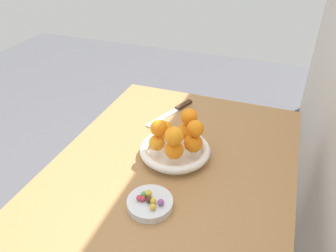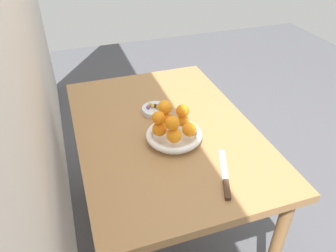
% 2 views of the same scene
% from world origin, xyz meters
% --- Properties ---
extents(dining_table, '(1.10, 0.76, 0.74)m').
position_xyz_m(dining_table, '(0.00, 0.00, 0.65)').
color(dining_table, '#9E7042').
rests_on(dining_table, ground_plane).
extents(fruit_bowl, '(0.23, 0.23, 0.04)m').
position_xyz_m(fruit_bowl, '(-0.10, -0.01, 0.76)').
color(fruit_bowl, white).
rests_on(fruit_bowl, dining_table).
extents(candy_dish, '(0.13, 0.13, 0.02)m').
position_xyz_m(candy_dish, '(0.14, 0.00, 0.75)').
color(candy_dish, silver).
rests_on(candy_dish, dining_table).
extents(orange_0, '(0.05, 0.05, 0.05)m').
position_xyz_m(orange_0, '(-0.06, -0.06, 0.81)').
color(orange_0, orange).
rests_on(orange_0, fruit_bowl).
extents(orange_1, '(0.06, 0.06, 0.06)m').
position_xyz_m(orange_1, '(-0.04, 0.01, 0.81)').
color(orange_1, orange).
rests_on(orange_1, fruit_bowl).
extents(orange_2, '(0.06, 0.06, 0.06)m').
position_xyz_m(orange_2, '(-0.10, 0.05, 0.81)').
color(orange_2, orange).
rests_on(orange_2, fruit_bowl).
extents(orange_3, '(0.06, 0.06, 0.06)m').
position_xyz_m(orange_3, '(-0.16, 0.01, 0.81)').
color(orange_3, orange).
rests_on(orange_3, fruit_bowl).
extents(orange_4, '(0.06, 0.06, 0.06)m').
position_xyz_m(orange_4, '(-0.14, -0.06, 0.81)').
color(orange_4, orange).
rests_on(orange_4, fruit_bowl).
extents(orange_5, '(0.06, 0.06, 0.06)m').
position_xyz_m(orange_5, '(-0.03, 0.01, 0.87)').
color(orange_5, orange).
rests_on(orange_5, orange_1).
extents(orange_6, '(0.05, 0.05, 0.05)m').
position_xyz_m(orange_6, '(-0.07, -0.05, 0.86)').
color(orange_6, orange).
rests_on(orange_6, orange_0).
extents(orange_7, '(0.06, 0.06, 0.06)m').
position_xyz_m(orange_7, '(-0.16, 0.02, 0.87)').
color(orange_7, orange).
rests_on(orange_7, orange_3).
extents(orange_8, '(0.05, 0.05, 0.05)m').
position_xyz_m(orange_8, '(-0.10, 0.06, 0.87)').
color(orange_8, orange).
rests_on(orange_8, orange_2).
extents(candy_ball_0, '(0.02, 0.02, 0.02)m').
position_xyz_m(candy_ball_0, '(0.13, -0.02, 0.77)').
color(candy_ball_0, '#4C9947').
rests_on(candy_ball_0, candy_dish).
extents(candy_ball_1, '(0.02, 0.02, 0.02)m').
position_xyz_m(candy_ball_1, '(0.14, -0.02, 0.77)').
color(candy_ball_1, '#C6384C').
rests_on(candy_ball_1, candy_dish).
extents(candy_ball_2, '(0.02, 0.02, 0.02)m').
position_xyz_m(candy_ball_2, '(0.14, -0.00, 0.77)').
color(candy_ball_2, '#472819').
rests_on(candy_ball_2, candy_dish).
extents(candy_ball_3, '(0.02, 0.02, 0.02)m').
position_xyz_m(candy_ball_3, '(0.16, 0.02, 0.77)').
color(candy_ball_3, gold).
rests_on(candy_ball_3, candy_dish).
extents(candy_ball_4, '(0.02, 0.02, 0.02)m').
position_xyz_m(candy_ball_4, '(0.14, 0.03, 0.77)').
color(candy_ball_4, '#8C4C99').
rests_on(candy_ball_4, candy_dish).
extents(candy_ball_5, '(0.02, 0.02, 0.02)m').
position_xyz_m(candy_ball_5, '(0.12, -0.01, 0.77)').
color(candy_ball_5, gold).
rests_on(candy_ball_5, candy_dish).
extents(candy_ball_6, '(0.02, 0.02, 0.02)m').
position_xyz_m(candy_ball_6, '(0.14, 0.01, 0.77)').
color(candy_ball_6, gold).
rests_on(candy_ball_6, candy_dish).
extents(candy_ball_7, '(0.02, 0.02, 0.02)m').
position_xyz_m(candy_ball_7, '(0.14, -0.03, 0.77)').
color(candy_ball_7, '#C6384C').
rests_on(candy_ball_7, candy_dish).
extents(knife, '(0.25, 0.12, 0.01)m').
position_xyz_m(knife, '(-0.37, -0.11, 0.75)').
color(knife, '#3F2819').
rests_on(knife, dining_table).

